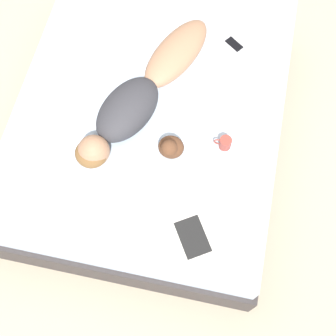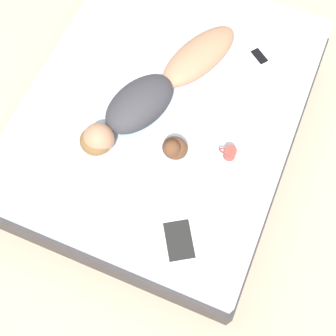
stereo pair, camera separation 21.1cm
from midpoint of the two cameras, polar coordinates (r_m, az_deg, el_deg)
The scene contains 7 objects.
ground_plane at distance 3.65m, azimuth 1.24°, elevation 3.51°, with size 12.00×12.00×0.00m, color #B7A88E.
bed at distance 3.41m, azimuth 1.33°, elevation 5.57°, with size 1.82×2.26×0.55m.
person at distance 3.09m, azimuth 0.47°, elevation 9.20°, with size 0.74×1.34×0.21m.
open_magazine at distance 2.81m, azimuth 5.86°, elevation -8.59°, with size 0.59×0.54×0.01m.
coffee_mug at distance 2.98m, azimuth 9.53°, elevation 1.67°, with size 0.11×0.08×0.09m.
cell_phone at distance 3.44m, azimuth 12.84°, elevation 12.98°, with size 0.17×0.16×0.01m.
plush_toy at distance 2.90m, azimuth 2.84°, elevation 2.26°, with size 0.16×0.18×0.22m.
Camera 2 is at (-0.66, 1.52, 3.26)m, focal length 50.00 mm.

